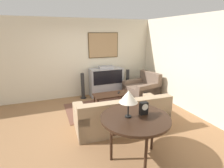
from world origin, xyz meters
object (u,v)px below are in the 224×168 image
at_px(console_table, 135,120).
at_px(armchair, 142,90).
at_px(speaker_tower_right, 128,82).
at_px(mantel_clock, 144,108).
at_px(tv, 106,82).
at_px(speaker_tower_left, 83,87).
at_px(coffee_table, 112,95).
at_px(couch, 122,116).
at_px(table_lamp, 128,97).

bearing_deg(console_table, armchair, 56.90).
bearing_deg(speaker_tower_right, mantel_clock, -111.59).
bearing_deg(tv, speaker_tower_left, -179.84).
xyz_separation_m(tv, coffee_table, (-0.20, -1.11, -0.12)).
xyz_separation_m(tv, armchair, (1.10, -0.69, -0.23)).
height_order(couch, coffee_table, couch).
relative_size(armchair, mantel_clock, 5.07).
height_order(tv, speaker_tower_right, tv).
xyz_separation_m(coffee_table, mantel_clock, (-0.25, -2.20, 0.54)).
relative_size(coffee_table, mantel_clock, 4.82).
relative_size(tv, armchair, 1.01).
relative_size(tv, mantel_clock, 5.13).
bearing_deg(table_lamp, coffee_table, 75.89).
relative_size(armchair, speaker_tower_right, 1.29).
height_order(table_lamp, speaker_tower_right, table_lamp).
bearing_deg(couch, tv, -97.46).
distance_m(couch, armchair, 2.17).
relative_size(armchair, coffee_table, 1.05).
relative_size(couch, console_table, 1.84).
bearing_deg(speaker_tower_right, speaker_tower_left, 180.00).
height_order(table_lamp, mantel_clock, table_lamp).
distance_m(tv, coffee_table, 1.13).
bearing_deg(console_table, table_lamp, 163.42).
relative_size(speaker_tower_left, speaker_tower_right, 1.00).
bearing_deg(armchair, coffee_table, -83.86).
bearing_deg(speaker_tower_right, armchair, -70.68).
distance_m(console_table, speaker_tower_right, 3.67).
bearing_deg(speaker_tower_left, speaker_tower_right, 0.00).
height_order(console_table, mantel_clock, mantel_clock).
distance_m(coffee_table, mantel_clock, 2.28).
xyz_separation_m(armchair, console_table, (-1.73, -2.65, 0.46)).
bearing_deg(coffee_table, armchair, 17.77).
relative_size(armchair, console_table, 0.95).
bearing_deg(coffee_table, couch, -99.73).
distance_m(mantel_clock, speaker_tower_left, 3.37).
bearing_deg(console_table, speaker_tower_right, 65.99).
xyz_separation_m(tv, console_table, (-0.63, -3.34, 0.23)).
bearing_deg(table_lamp, speaker_tower_left, 91.89).
height_order(tv, speaker_tower_left, tv).
height_order(armchair, speaker_tower_right, speaker_tower_right).
relative_size(table_lamp, mantel_clock, 2.11).
height_order(coffee_table, console_table, console_table).
relative_size(tv, couch, 0.53).
bearing_deg(armchair, speaker_tower_left, -120.93).
relative_size(table_lamp, speaker_tower_left, 0.54).
bearing_deg(armchair, couch, -55.32).
xyz_separation_m(table_lamp, mantel_clock, (0.31, -0.00, -0.26)).
distance_m(table_lamp, mantel_clock, 0.40).
distance_m(coffee_table, speaker_tower_left, 1.29).
relative_size(armchair, speaker_tower_left, 1.29).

